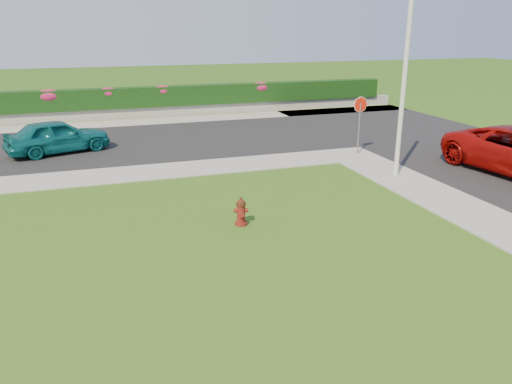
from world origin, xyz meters
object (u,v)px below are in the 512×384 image
object	(u,v)px
fire_hydrant	(241,212)
sedan_teal	(58,136)
stop_sign	(360,112)
utility_pole	(404,87)

from	to	relation	value
fire_hydrant	sedan_teal	world-z (taller)	sedan_teal
fire_hydrant	stop_sign	size ratio (longest dim) A/B	0.32
sedan_teal	utility_pole	world-z (taller)	utility_pole
sedan_teal	stop_sign	size ratio (longest dim) A/B	1.72
stop_sign	sedan_teal	bearing A→B (deg)	178.85
fire_hydrant	sedan_teal	size ratio (longest dim) A/B	0.19
fire_hydrant	sedan_teal	distance (m)	10.89
stop_sign	utility_pole	bearing A→B (deg)	-76.56
utility_pole	stop_sign	size ratio (longest dim) A/B	2.62
utility_pole	fire_hydrant	bearing A→B (deg)	-157.72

